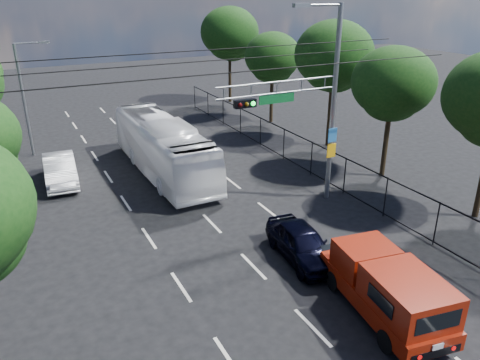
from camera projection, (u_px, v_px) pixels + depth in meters
ground at (312, 328)px, 15.02m from camera, size 120.00×120.00×0.00m
lane_markings at (169, 179)px, 26.54m from camera, size 6.12×38.00×0.01m
signal_mast at (313, 100)px, 21.81m from camera, size 6.43×0.39×9.50m
streetlight_left at (26, 95)px, 28.97m from camera, size 2.09×0.22×7.08m
utility_wires at (200, 62)px, 19.52m from camera, size 22.00×5.04×0.74m
fence_right at (300, 152)px, 27.83m from camera, size 0.06×34.03×2.00m
tree_right_b at (392, 88)px, 25.21m from camera, size 4.50×4.50×7.31m
tree_right_c at (334, 60)px, 30.14m from camera, size 5.10×5.10×8.29m
tree_right_d at (273, 60)px, 36.07m from camera, size 4.32×4.32×7.02m
tree_right_e at (230, 37)px, 42.33m from camera, size 5.28×5.28×8.58m
red_pickup at (386, 287)px, 15.24m from camera, size 2.78×5.71×2.04m
navy_hatchback at (302, 243)px, 18.58m from camera, size 2.09×4.29×1.41m
white_bus at (163, 147)px, 26.94m from camera, size 2.77×11.41×3.17m
white_van at (60, 170)px, 25.83m from camera, size 1.94×4.76×1.54m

